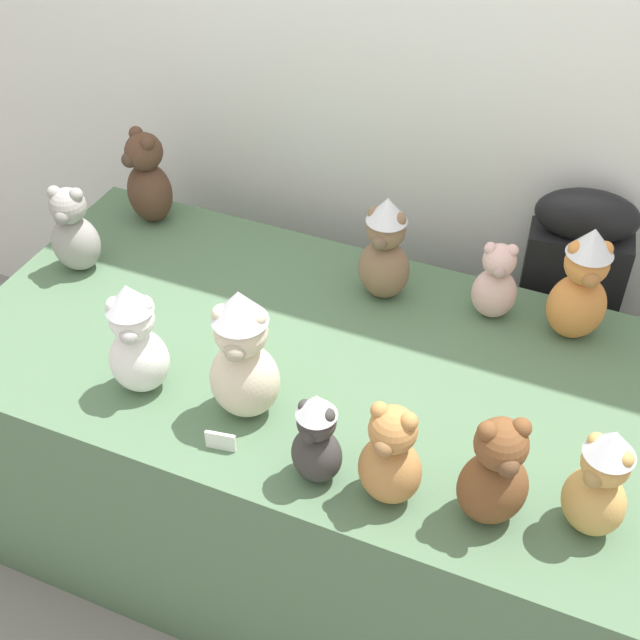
% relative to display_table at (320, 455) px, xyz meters
% --- Properties ---
extents(ground_plane, '(10.00, 10.00, 0.00)m').
position_rel_display_table_xyz_m(ground_plane, '(0.00, -0.25, -0.38)').
color(ground_plane, gray).
extents(wall_back, '(7.00, 0.08, 2.60)m').
position_rel_display_table_xyz_m(wall_back, '(0.00, 0.72, 0.92)').
color(wall_back, white).
rests_on(wall_back, ground_plane).
extents(display_table, '(1.85, 0.94, 0.77)m').
position_rel_display_table_xyz_m(display_table, '(0.00, 0.00, 0.00)').
color(display_table, '#4C6B4C').
rests_on(display_table, ground_plane).
extents(instrument_case, '(0.29, 0.16, 1.03)m').
position_rel_display_table_xyz_m(instrument_case, '(0.52, 0.60, 0.14)').
color(instrument_case, black).
rests_on(instrument_case, ground_plane).
extents(teddy_bear_cocoa, '(0.20, 0.19, 0.30)m').
position_rel_display_table_xyz_m(teddy_bear_cocoa, '(-0.71, 0.37, 0.52)').
color(teddy_bear_cocoa, '#4C3323').
rests_on(teddy_bear_cocoa, display_table).
extents(teddy_bear_cream, '(0.19, 0.17, 0.36)m').
position_rel_display_table_xyz_m(teddy_bear_cream, '(-0.08, -0.24, 0.56)').
color(teddy_bear_cream, beige).
rests_on(teddy_bear_cream, display_table).
extents(teddy_bear_mocha, '(0.14, 0.13, 0.31)m').
position_rel_display_table_xyz_m(teddy_bear_mocha, '(0.06, 0.29, 0.53)').
color(teddy_bear_mocha, '#7F6047').
rests_on(teddy_bear_mocha, display_table).
extents(teddy_bear_snow, '(0.18, 0.17, 0.31)m').
position_rel_display_table_xyz_m(teddy_bear_snow, '(-0.35, -0.27, 0.54)').
color(teddy_bear_snow, white).
rests_on(teddy_bear_snow, display_table).
extents(teddy_bear_blush, '(0.14, 0.12, 0.23)m').
position_rel_display_table_xyz_m(teddy_bear_blush, '(0.35, 0.33, 0.49)').
color(teddy_bear_blush, beige).
rests_on(teddy_bear_blush, display_table).
extents(teddy_bear_chestnut, '(0.19, 0.18, 0.28)m').
position_rel_display_table_xyz_m(teddy_bear_chestnut, '(0.51, -0.31, 0.52)').
color(teddy_bear_chestnut, brown).
rests_on(teddy_bear_chestnut, display_table).
extents(teddy_bear_charcoal, '(0.12, 0.11, 0.25)m').
position_rel_display_table_xyz_m(teddy_bear_charcoal, '(0.14, -0.35, 0.51)').
color(teddy_bear_charcoal, '#383533').
rests_on(teddy_bear_charcoal, display_table).
extents(teddy_bear_ash, '(0.16, 0.14, 0.26)m').
position_rel_display_table_xyz_m(teddy_bear_ash, '(-0.77, 0.07, 0.51)').
color(teddy_bear_ash, gray).
rests_on(teddy_bear_ash, display_table).
extents(teddy_bear_ginger, '(0.19, 0.17, 0.33)m').
position_rel_display_table_xyz_m(teddy_bear_ginger, '(0.56, 0.33, 0.54)').
color(teddy_bear_ginger, '#D17F3D').
rests_on(teddy_bear_ginger, display_table).
extents(teddy_bear_caramel, '(0.14, 0.13, 0.27)m').
position_rel_display_table_xyz_m(teddy_bear_caramel, '(0.30, -0.34, 0.51)').
color(teddy_bear_caramel, '#B27A42').
rests_on(teddy_bear_caramel, display_table).
extents(teddy_bear_honey, '(0.16, 0.15, 0.29)m').
position_rel_display_table_xyz_m(teddy_bear_honey, '(0.71, -0.26, 0.52)').
color(teddy_bear_honey, tan).
rests_on(teddy_bear_honey, display_table).
extents(name_card_front_left, '(0.07, 0.02, 0.05)m').
position_rel_display_table_xyz_m(name_card_front_left, '(-0.08, -0.37, 0.41)').
color(name_card_front_left, white).
rests_on(name_card_front_left, display_table).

